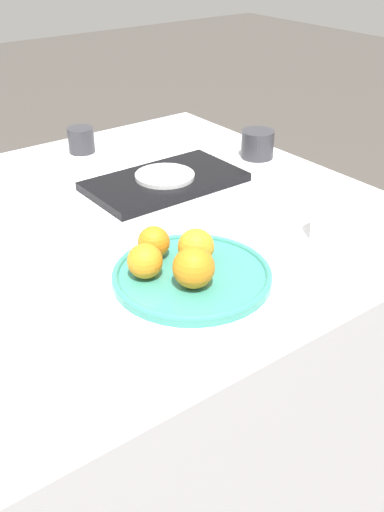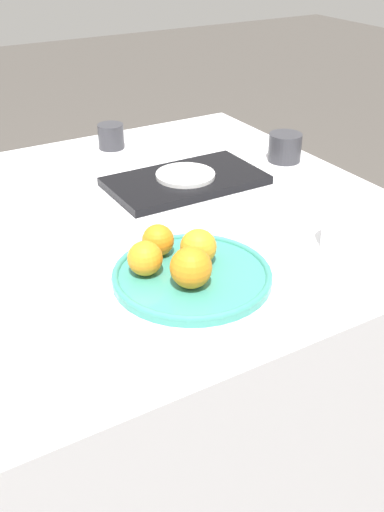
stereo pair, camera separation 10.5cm
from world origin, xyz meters
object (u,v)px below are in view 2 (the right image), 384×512
orange_3 (158,240)px  water_glass (341,226)px  orange_1 (145,258)px  cup_3 (285,147)px  orange_0 (191,268)px  serving_tray (185,181)px  fruit_platter (192,275)px  orange_2 (198,247)px  cup_1 (111,136)px  side_plate (185,175)px

orange_3 → water_glass: 0.35m
orange_1 → cup_3: 0.67m
orange_0 → serving_tray: (0.22, 0.41, -0.04)m
orange_3 → water_glass: water_glass is taller
fruit_platter → orange_2: size_ratio=4.31×
serving_tray → fruit_platter: bearing=-118.3°
fruit_platter → orange_0: orange_0 is taller
orange_0 → orange_2: (0.05, 0.06, -0.00)m
orange_1 → cup_1: orange_1 is taller
orange_0 → orange_1: size_ratio=1.16×
fruit_platter → orange_3: size_ratio=4.78×
fruit_platter → water_glass: size_ratio=2.94×
orange_0 → serving_tray: 0.47m
orange_0 → fruit_platter: bearing=57.0°
cup_1 → serving_tray: bearing=-81.3°
water_glass → cup_3: size_ratio=1.14×
orange_3 → cup_3: orange_3 is taller
orange_3 → cup_1: 0.63m
orange_1 → orange_2: (0.10, -0.02, 0.00)m
orange_2 → cup_3: 0.60m
fruit_platter → cup_3: cup_3 is taller
side_plate → orange_3: bearing=-128.0°
orange_0 → water_glass: size_ratio=0.75×
fruit_platter → side_plate: (0.20, 0.38, 0.01)m
orange_1 → orange_2: bearing=-8.9°
fruit_platter → orange_0: 0.06m
orange_2 → orange_3: 0.08m
orange_0 → cup_1: size_ratio=1.03×
cup_3 → orange_2: bearing=-143.3°
orange_1 → cup_3: size_ratio=0.73×
side_plate → cup_1: bearing=98.7°
water_glass → serving_tray: bearing=103.9°
orange_0 → cup_1: 0.75m
orange_3 → side_plate: bearing=52.0°
orange_3 → cup_3: bearing=28.9°
side_plate → cup_1: (-0.05, 0.32, 0.01)m
cup_1 → orange_2: bearing=-100.4°
orange_0 → water_glass: bearing=-2.1°
cup_3 → orange_0: bearing=-141.8°
serving_tray → cup_1: bearing=98.7°
orange_3 → cup_3: size_ratio=0.70×
orange_2 → serving_tray: bearing=63.6°
orange_1 → orange_3: size_ratio=1.04×
fruit_platter → serving_tray: same height
cup_1 → cup_3: (0.35, -0.32, 0.00)m
orange_2 → cup_3: (0.48, 0.36, -0.01)m
serving_tray → cup_1: cup_1 is taller
orange_1 → serving_tray: 0.43m
water_glass → orange_0: bearing=177.9°
orange_2 → side_plate: 0.39m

